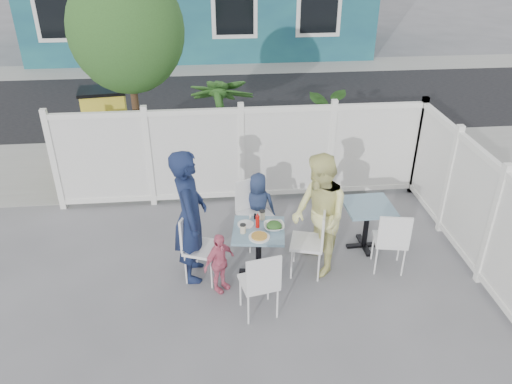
{
  "coord_description": "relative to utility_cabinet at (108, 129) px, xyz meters",
  "views": [
    {
      "loc": [
        -0.36,
        -4.81,
        4.16
      ],
      "look_at": [
        0.18,
        0.83,
        1.01
      ],
      "focal_mm": 35.0,
      "sensor_mm": 36.0,
      "label": 1
    }
  ],
  "objects": [
    {
      "name": "fence_right",
      "position": [
        5.26,
        -3.4,
        0.08
      ],
      "size": [
        0.08,
        3.66,
        1.6
      ],
      "rotation": [
        0.0,
        0.0,
        1.57
      ],
      "color": "white",
      "rests_on": "ground"
    },
    {
      "name": "salad_bowl",
      "position": [
        2.64,
        -3.57,
        0.02
      ],
      "size": [
        0.26,
        0.26,
        0.06
      ],
      "primitive_type": "imported",
      "color": "white",
      "rests_on": "main_table"
    },
    {
      "name": "pepper_shaker",
      "position": [
        2.42,
        -3.32,
        0.02
      ],
      "size": [
        0.03,
        0.03,
        0.07
      ],
      "primitive_type": "cylinder",
      "color": "black",
      "rests_on": "main_table"
    },
    {
      "name": "ground",
      "position": [
        2.26,
        -4.0,
        -0.7
      ],
      "size": [
        80.0,
        80.0,
        0.0
      ],
      "primitive_type": "plane",
      "color": "slate"
    },
    {
      "name": "tree",
      "position": [
        0.66,
        -0.7,
        1.89
      ],
      "size": [
        1.8,
        1.62,
        3.59
      ],
      "color": "#382316",
      "rests_on": "ground"
    },
    {
      "name": "chair_left",
      "position": [
        1.65,
        -3.56,
        -0.15
      ],
      "size": [
        0.54,
        0.55,
        0.94
      ],
      "rotation": [
        0.0,
        0.0,
        -1.93
      ],
      "color": "white",
      "rests_on": "ground"
    },
    {
      "name": "far_sidewalk",
      "position": [
        2.26,
        6.6,
        -0.7
      ],
      "size": [
        24.0,
        1.6,
        0.01
      ],
      "primitive_type": "cube",
      "color": "gray",
      "rests_on": "ground"
    },
    {
      "name": "plate_main",
      "position": [
        2.43,
        -3.76,
        -0.01
      ],
      "size": [
        0.26,
        0.26,
        0.02
      ],
      "primitive_type": "cylinder",
      "color": "white",
      "rests_on": "main_table"
    },
    {
      "name": "street",
      "position": [
        2.26,
        3.5,
        -0.7
      ],
      "size": [
        24.0,
        5.0,
        0.01
      ],
      "primitive_type": "cube",
      "color": "black",
      "rests_on": "ground"
    },
    {
      "name": "potted_shrub_a",
      "position": [
        2.12,
        -0.9,
        0.26
      ],
      "size": [
        1.1,
        1.1,
        1.93
      ],
      "primitive_type": "imported",
      "rotation": [
        0.0,
        0.0,
        3.12
      ],
      "color": "#2B4E1F",
      "rests_on": "ground"
    },
    {
      "name": "coffee_cup_b",
      "position": [
        2.51,
        -3.33,
        0.04
      ],
      "size": [
        0.08,
        0.08,
        0.11
      ],
      "primitive_type": "cylinder",
      "color": "beige",
      "rests_on": "main_table"
    },
    {
      "name": "utility_cabinet",
      "position": [
        0.0,
        0.0,
        0.0
      ],
      "size": [
        0.82,
        0.63,
        1.4
      ],
      "primitive_type": "cube",
      "rotation": [
        0.0,
        0.0,
        0.12
      ],
      "color": "yellow",
      "rests_on": "ground"
    },
    {
      "name": "chair_near",
      "position": [
        2.38,
        -4.38,
        -0.18
      ],
      "size": [
        0.48,
        0.47,
        0.9
      ],
      "rotation": [
        0.0,
        0.0,
        0.21
      ],
      "color": "white",
      "rests_on": "ground"
    },
    {
      "name": "chair_back",
      "position": [
        2.43,
        -2.79,
        -0.15
      ],
      "size": [
        0.56,
        0.55,
        0.95
      ],
      "rotation": [
        0.0,
        0.0,
        3.55
      ],
      "color": "white",
      "rests_on": "ground"
    },
    {
      "name": "chair_right",
      "position": [
        3.14,
        -3.61,
        -0.15
      ],
      "size": [
        0.51,
        0.52,
        0.95
      ],
      "rotation": [
        0.0,
        0.0,
        1.31
      ],
      "color": "white",
      "rests_on": "ground"
    },
    {
      "name": "plate_side",
      "position": [
        2.28,
        -3.45,
        -0.01
      ],
      "size": [
        0.21,
        0.21,
        0.01
      ],
      "primitive_type": "cylinder",
      "color": "white",
      "rests_on": "main_table"
    },
    {
      "name": "ketchup_bottle",
      "position": [
        2.43,
        -3.52,
        0.07
      ],
      "size": [
        0.05,
        0.05,
        0.16
      ],
      "primitive_type": "cylinder",
      "color": "red",
      "rests_on": "main_table"
    },
    {
      "name": "man",
      "position": [
        1.59,
        -3.5,
        0.19
      ],
      "size": [
        0.44,
        0.66,
        1.78
      ],
      "primitive_type": "imported",
      "rotation": [
        0.0,
        0.0,
        1.59
      ],
      "color": "#152043",
      "rests_on": "ground"
    },
    {
      "name": "potted_shrub_b",
      "position": [
        4.15,
        -1.0,
        0.03
      ],
      "size": [
        1.34,
        1.16,
        1.47
      ],
      "primitive_type": "imported",
      "rotation": [
        0.0,
        0.0,
        3.13
      ],
      "color": "#2B4E1F",
      "rests_on": "ground"
    },
    {
      "name": "toddler",
      "position": [
        1.92,
        -3.85,
        -0.29
      ],
      "size": [
        0.49,
        0.47,
        0.82
      ],
      "primitive_type": "imported",
      "rotation": [
        0.0,
        0.0,
        0.72
      ],
      "color": "#DF6987",
      "rests_on": "ground"
    },
    {
      "name": "woman",
      "position": [
        3.21,
        -3.54,
        0.12
      ],
      "size": [
        0.76,
        0.9,
        1.65
      ],
      "primitive_type": "imported",
      "rotation": [
        0.0,
        0.0,
        -1.39
      ],
      "color": "yellow",
      "rests_on": "ground"
    },
    {
      "name": "coffee_cup_a",
      "position": [
        2.24,
        -3.63,
        0.04
      ],
      "size": [
        0.07,
        0.07,
        0.11
      ],
      "primitive_type": "cylinder",
      "color": "beige",
      "rests_on": "main_table"
    },
    {
      "name": "spare_table",
      "position": [
        4.0,
        -3.11,
        -0.17
      ],
      "size": [
        0.67,
        0.67,
        0.68
      ],
      "rotation": [
        0.0,
        0.0,
        0.03
      ],
      "color": "slate",
      "rests_on": "ground"
    },
    {
      "name": "boy",
      "position": [
        2.52,
        -2.69,
        -0.2
      ],
      "size": [
        0.56,
        0.43,
        1.01
      ],
      "primitive_type": "imported",
      "rotation": [
        0.0,
        0.0,
        2.91
      ],
      "color": "navy",
      "rests_on": "ground"
    },
    {
      "name": "fence_back",
      "position": [
        2.36,
        -1.6,
        0.08
      ],
      "size": [
        5.86,
        0.08,
        1.6
      ],
      "color": "white",
      "rests_on": "ground"
    },
    {
      "name": "chair_spare",
      "position": [
        4.15,
        -3.69,
        -0.18
      ],
      "size": [
        0.47,
        0.46,
        0.9
      ],
      "rotation": [
        0.0,
        0.0,
        -0.18
      ],
      "color": "white",
      "rests_on": "ground"
    },
    {
      "name": "near_sidewalk",
      "position": [
        2.26,
        -0.2,
        -0.7
      ],
      "size": [
        24.0,
        2.6,
        0.01
      ],
      "primitive_type": "cube",
      "color": "gray",
      "rests_on": "ground"
    },
    {
      "name": "main_table",
      "position": [
        2.44,
        -3.57,
        -0.17
      ],
      "size": [
        0.73,
        0.73,
        0.69
      ],
      "rotation": [
        0.0,
        0.0,
        -0.14
      ],
      "color": "slate",
      "rests_on": "ground"
    },
    {
      "name": "salt_shaker",
      "position": [
        2.36,
        -3.31,
        0.02
      ],
      "size": [
        0.03,
        0.03,
        0.07
      ],
      "primitive_type": "cylinder",
      "color": "white",
      "rests_on": "main_table"
    }
  ]
}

